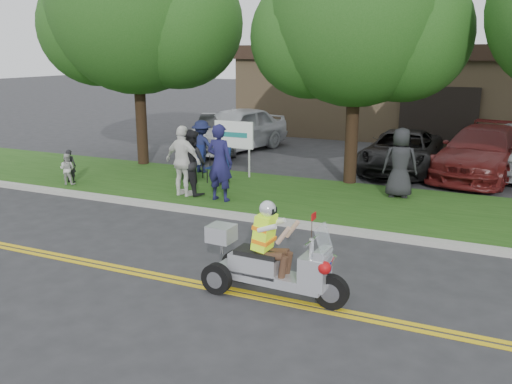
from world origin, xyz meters
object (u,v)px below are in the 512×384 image
at_px(trike_scooter, 269,263).
at_px(spectator_adult_right, 183,161).
at_px(spectator_adult_left, 220,163).
at_px(parked_car_far_left, 235,129).
at_px(parked_car_mid, 402,151).
at_px(lawn_chair_b, 220,162).
at_px(parked_car_right, 483,152).
at_px(spectator_adult_mid, 192,162).
at_px(parked_car_left, 220,133).
at_px(lawn_chair_a, 194,160).

xyz_separation_m(trike_scooter, spectator_adult_right, (-4.25, 4.36, 0.48)).
bearing_deg(spectator_adult_left, parked_car_far_left, -61.54).
relative_size(spectator_adult_left, parked_car_mid, 0.42).
bearing_deg(spectator_adult_right, lawn_chair_b, -87.29).
bearing_deg(parked_car_right, parked_car_far_left, -173.93).
relative_size(spectator_adult_mid, parked_car_far_left, 0.35).
xyz_separation_m(parked_car_left, parked_car_right, (9.38, -0.55, 0.06)).
height_order(parked_car_far_left, parked_car_mid, parked_car_far_left).
relative_size(lawn_chair_b, parked_car_mid, 0.22).
bearing_deg(trike_scooter, parked_car_left, 123.95).
height_order(spectator_adult_mid, spectator_adult_right, spectator_adult_right).
xyz_separation_m(lawn_chair_b, parked_car_far_left, (-2.09, 5.14, 0.17)).
relative_size(spectator_adult_left, parked_car_far_left, 0.39).
bearing_deg(parked_car_right, trike_scooter, -92.88).
bearing_deg(spectator_adult_mid, parked_car_right, -118.62).
xyz_separation_m(spectator_adult_right, parked_car_right, (6.92, 6.02, -0.26)).
distance_m(lawn_chair_b, parked_car_right, 8.02).
bearing_deg(trike_scooter, parked_car_far_left, 121.33).
height_order(trike_scooter, spectator_adult_mid, spectator_adult_mid).
relative_size(trike_scooter, lawn_chair_a, 2.41).
xyz_separation_m(trike_scooter, parked_car_right, (2.68, 10.38, 0.22)).
xyz_separation_m(spectator_adult_left, spectator_adult_right, (-1.07, 0.02, -0.05)).
height_order(parked_car_mid, parked_car_right, parked_car_right).
bearing_deg(lawn_chair_b, trike_scooter, -49.88).
distance_m(lawn_chair_a, parked_car_far_left, 5.19).
distance_m(spectator_adult_left, parked_car_right, 8.42).
bearing_deg(parked_car_right, parked_car_left, -171.78).
distance_m(lawn_chair_a, lawn_chair_b, 0.92).
distance_m(trike_scooter, spectator_adult_left, 5.40).
relative_size(spectator_adult_right, parked_car_far_left, 0.37).
bearing_deg(lawn_chair_b, parked_car_far_left, 118.33).
bearing_deg(lawn_chair_b, lawn_chair_a, -179.22).
height_order(spectator_adult_right, parked_car_far_left, spectator_adult_right).
height_order(spectator_adult_mid, parked_car_mid, spectator_adult_mid).
xyz_separation_m(spectator_adult_right, parked_car_far_left, (-1.95, 6.88, -0.18)).
height_order(spectator_adult_left, spectator_adult_right, spectator_adult_left).
height_order(trike_scooter, parked_car_mid, trike_scooter).
bearing_deg(parked_car_far_left, spectator_adult_right, -61.25).
xyz_separation_m(spectator_adult_right, parked_car_left, (-2.45, 6.57, -0.32)).
height_order(spectator_adult_left, parked_car_mid, spectator_adult_left).
distance_m(spectator_adult_left, spectator_adult_mid, 1.00).
height_order(spectator_adult_left, spectator_adult_mid, spectator_adult_left).
bearing_deg(parked_car_left, lawn_chair_b, -83.35).
xyz_separation_m(parked_car_far_left, parked_car_left, (-0.50, -0.31, -0.14)).
relative_size(lawn_chair_a, parked_car_left, 0.23).
xyz_separation_m(lawn_chair_b, parked_car_mid, (4.41, 4.06, -0.02)).
distance_m(parked_car_far_left, parked_car_right, 8.92).
distance_m(lawn_chair_b, spectator_adult_left, 2.04).
bearing_deg(parked_car_far_left, spectator_adult_left, -53.41).
height_order(parked_car_left, parked_car_right, parked_car_right).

